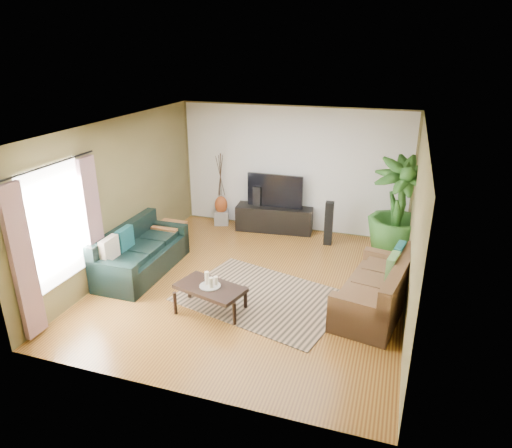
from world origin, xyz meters
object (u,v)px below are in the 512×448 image
at_px(potted_plant, 398,209).
at_px(side_table, 170,237).
at_px(television, 275,191).
at_px(vase, 221,205).
at_px(speaker_left, 258,208).
at_px(sofa_left, 142,250).
at_px(coffee_table, 211,299).
at_px(speaker_right, 329,223).
at_px(sofa_right, 376,285).
at_px(tv_stand, 274,218).
at_px(pedestal, 221,217).

xyz_separation_m(potted_plant, side_table, (-4.25, -1.09, -0.69)).
distance_m(television, vase, 1.34).
bearing_deg(speaker_left, sofa_left, -114.37).
relative_size(television, side_table, 2.17).
height_order(coffee_table, vase, vase).
bearing_deg(speaker_right, vase, 167.90).
bearing_deg(sofa_right, vase, -115.26).
relative_size(potted_plant, vase, 4.81).
height_order(sofa_right, speaker_left, speaker_left).
bearing_deg(vase, television, 0.00).
distance_m(coffee_table, tv_stand, 3.48).
distance_m(speaker_left, pedestal, 0.94).
relative_size(sofa_left, coffee_table, 1.92).
bearing_deg(side_table, pedestal, 75.96).
bearing_deg(speaker_right, coffee_table, -116.22).
distance_m(sofa_right, tv_stand, 3.54).
xyz_separation_m(television, pedestal, (-1.26, 0.00, -0.76)).
height_order(sofa_right, vase, sofa_right).
height_order(tv_stand, pedestal, tv_stand).
bearing_deg(sofa_left, potted_plant, -64.34).
distance_m(sofa_left, speaker_right, 3.74).
bearing_deg(tv_stand, television, -5.80).
relative_size(television, potted_plant, 0.63).
xyz_separation_m(sofa_right, potted_plant, (0.21, 2.07, 0.55)).
relative_size(tv_stand, speaker_left, 1.69).
xyz_separation_m(sofa_left, coffee_table, (1.69, -0.84, -0.21)).
bearing_deg(sofa_right, potted_plant, -175.03).
bearing_deg(side_table, potted_plant, 14.40).
bearing_deg(speaker_right, pedestal, 167.90).
height_order(speaker_right, pedestal, speaker_right).
xyz_separation_m(television, potted_plant, (2.57, -0.57, 0.06)).
bearing_deg(television, speaker_right, -16.34).
relative_size(speaker_left, speaker_right, 1.08).
height_order(coffee_table, potted_plant, potted_plant).
bearing_deg(potted_plant, pedestal, 171.55).
bearing_deg(vase, potted_plant, -8.45).
distance_m(tv_stand, vase, 1.28).
relative_size(coffee_table, pedestal, 3.30).
relative_size(tv_stand, potted_plant, 0.86).
distance_m(television, speaker_left, 0.57).
height_order(sofa_left, television, television).
bearing_deg(vase, speaker_right, -8.31).
height_order(tv_stand, speaker_left, speaker_left).
bearing_deg(sofa_right, speaker_left, -123.09).
distance_m(tv_stand, speaker_right, 1.32).
bearing_deg(coffee_table, television, 104.98).
xyz_separation_m(sofa_left, television, (1.72, 2.64, 0.49)).
distance_m(sofa_left, television, 3.19).
bearing_deg(tv_stand, sofa_left, -128.84).
distance_m(sofa_right, speaker_right, 2.53).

